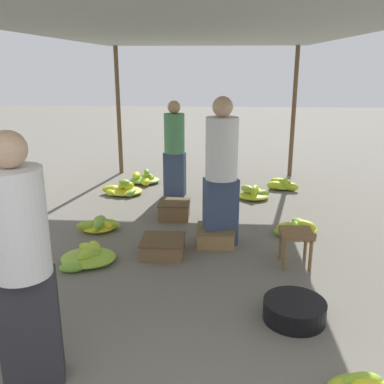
{
  "coord_description": "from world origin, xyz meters",
  "views": [
    {
      "loc": [
        0.26,
        -1.65,
        2.1
      ],
      "look_at": [
        0.0,
        2.5,
        0.84
      ],
      "focal_mm": 40.0,
      "sensor_mm": 36.0,
      "label": 1
    }
  ],
  "objects": [
    {
      "name": "canopy_post_back_left",
      "position": [
        -1.66,
        6.52,
        1.2
      ],
      "size": [
        0.08,
        0.08,
        2.4
      ],
      "primitive_type": "cylinder",
      "color": "brown",
      "rests_on": "ground"
    },
    {
      "name": "canopy_post_back_right",
      "position": [
        1.66,
        6.52,
        1.2
      ],
      "size": [
        0.08,
        0.08,
        2.4
      ],
      "primitive_type": "cylinder",
      "color": "brown",
      "rests_on": "ground"
    },
    {
      "name": "canopy_tarp",
      "position": [
        0.0,
        3.41,
        2.42
      ],
      "size": [
        3.71,
        6.62,
        0.04
      ],
      "primitive_type": "cube",
      "color": "#9EA399",
      "rests_on": "canopy_post_front_left"
    },
    {
      "name": "vendor_foreground",
      "position": [
        -0.97,
        0.75,
        0.9
      ],
      "size": [
        0.47,
        0.47,
        1.73
      ],
      "color": "#2D2D33",
      "rests_on": "ground"
    },
    {
      "name": "stool",
      "position": [
        1.1,
        2.63,
        0.31
      ],
      "size": [
        0.34,
        0.34,
        0.39
      ],
      "color": "brown",
      "rests_on": "ground"
    },
    {
      "name": "basin_black",
      "position": [
        0.93,
        1.58,
        0.09
      ],
      "size": [
        0.53,
        0.53,
        0.18
      ],
      "color": "black",
      "rests_on": "ground"
    },
    {
      "name": "banana_pile_left_0",
      "position": [
        -1.32,
        5.09,
        0.07
      ],
      "size": [
        0.7,
        0.55,
        0.25
      ],
      "color": "#81B835",
      "rests_on": "ground"
    },
    {
      "name": "banana_pile_left_1",
      "position": [
        -1.15,
        2.57,
        0.06
      ],
      "size": [
        0.6,
        0.73,
        0.16
      ],
      "color": "#76B437",
      "rests_on": "ground"
    },
    {
      "name": "banana_pile_left_2",
      "position": [
        -1.26,
        3.45,
        0.08
      ],
      "size": [
        0.57,
        0.44,
        0.19
      ],
      "color": "#9AC231",
      "rests_on": "ground"
    },
    {
      "name": "banana_pile_left_3",
      "position": [
        -1.07,
        5.8,
        0.08
      ],
      "size": [
        0.55,
        0.57,
        0.26
      ],
      "color": "yellow",
      "rests_on": "ground"
    },
    {
      "name": "banana_pile_right_1",
      "position": [
        1.27,
        3.52,
        0.07
      ],
      "size": [
        0.58,
        0.48,
        0.19
      ],
      "color": "#87BA34",
      "rests_on": "ground"
    },
    {
      "name": "banana_pile_right_2",
      "position": [
        1.39,
        5.55,
        0.08
      ],
      "size": [
        0.56,
        0.45,
        0.2
      ],
      "color": "#AECA2D",
      "rests_on": "ground"
    },
    {
      "name": "banana_pile_right_3",
      "position": [
        0.86,
        4.99,
        0.08
      ],
      "size": [
        0.53,
        0.52,
        0.23
      ],
      "color": "#9DC330",
      "rests_on": "ground"
    },
    {
      "name": "crate_near",
      "position": [
        0.25,
        3.14,
        0.1
      ],
      "size": [
        0.45,
        0.45,
        0.21
      ],
      "color": "#9E7A4C",
      "rests_on": "ground"
    },
    {
      "name": "crate_mid",
      "position": [
        -0.35,
        2.81,
        0.09
      ],
      "size": [
        0.49,
        0.49,
        0.18
      ],
      "color": "brown",
      "rests_on": "ground"
    },
    {
      "name": "crate_far",
      "position": [
        -0.34,
        4.01,
        0.12
      ],
      "size": [
        0.43,
        0.43,
        0.23
      ],
      "color": "brown",
      "rests_on": "ground"
    },
    {
      "name": "shopper_walking_mid",
      "position": [
        0.3,
        3.14,
        0.91
      ],
      "size": [
        0.46,
        0.46,
        1.75
      ],
      "color": "#384766",
      "rests_on": "ground"
    },
    {
      "name": "shopper_walking_far",
      "position": [
        -0.44,
        5.08,
        0.8
      ],
      "size": [
        0.37,
        0.37,
        1.54
      ],
      "color": "#384766",
      "rests_on": "ground"
    }
  ]
}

